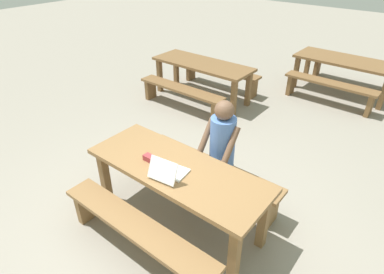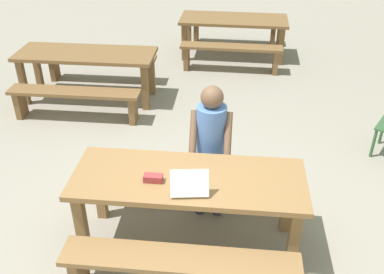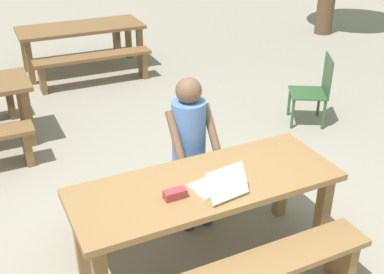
% 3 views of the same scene
% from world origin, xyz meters
% --- Properties ---
extents(ground_plane, '(30.00, 30.00, 0.00)m').
position_xyz_m(ground_plane, '(0.00, 0.00, 0.00)').
color(ground_plane, gray).
extents(picnic_table_front, '(2.02, 0.76, 0.77)m').
position_xyz_m(picnic_table_front, '(0.00, 0.00, 0.65)').
color(picnic_table_front, olive).
rests_on(picnic_table_front, ground).
extents(bench_near, '(1.89, 0.30, 0.45)m').
position_xyz_m(bench_near, '(0.00, -0.62, 0.34)').
color(bench_near, olive).
rests_on(bench_near, ground).
extents(bench_far, '(1.89, 0.30, 0.45)m').
position_xyz_m(bench_far, '(0.00, 0.62, 0.34)').
color(bench_far, olive).
rests_on(bench_far, ground).
extents(laptop, '(0.35, 0.36, 0.23)m').
position_xyz_m(laptop, '(0.02, -0.15, 0.82)').
color(laptop, white).
rests_on(laptop, picnic_table_front).
extents(small_pouch, '(0.16, 0.08, 0.06)m').
position_xyz_m(small_pouch, '(-0.29, -0.09, 0.80)').
color(small_pouch, '#993338').
rests_on(small_pouch, picnic_table_front).
extents(person_seated, '(0.40, 0.40, 1.34)m').
position_xyz_m(person_seated, '(0.15, 0.58, 0.78)').
color(person_seated, '#333847').
rests_on(person_seated, ground).
extents(picnic_table_mid, '(1.95, 0.86, 0.72)m').
position_xyz_m(picnic_table_mid, '(0.29, 4.90, 0.62)').
color(picnic_table_mid, brown).
rests_on(picnic_table_mid, ground).
extents(bench_mid_south, '(1.75, 0.34, 0.46)m').
position_xyz_m(bench_mid_south, '(0.27, 4.18, 0.34)').
color(bench_mid_south, brown).
rests_on(bench_mid_south, ground).
extents(bench_mid_north, '(1.75, 0.34, 0.46)m').
position_xyz_m(bench_mid_north, '(0.31, 5.61, 0.34)').
color(bench_mid_north, brown).
rests_on(bench_mid_north, ground).
extents(picnic_table_rear, '(2.02, 0.74, 0.74)m').
position_xyz_m(picnic_table_rear, '(-1.83, 2.88, 0.63)').
color(picnic_table_rear, brown).
rests_on(picnic_table_rear, ground).
extents(bench_rear_south, '(1.82, 0.31, 0.44)m').
position_xyz_m(bench_rear_south, '(-1.83, 2.23, 0.33)').
color(bench_rear_south, brown).
rests_on(bench_rear_south, ground).
extents(bench_rear_north, '(1.82, 0.31, 0.44)m').
position_xyz_m(bench_rear_north, '(-1.83, 3.54, 0.33)').
color(bench_rear_north, brown).
rests_on(bench_rear_north, ground).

